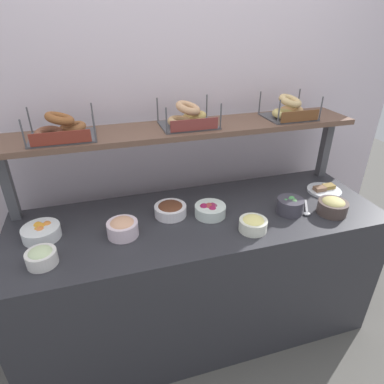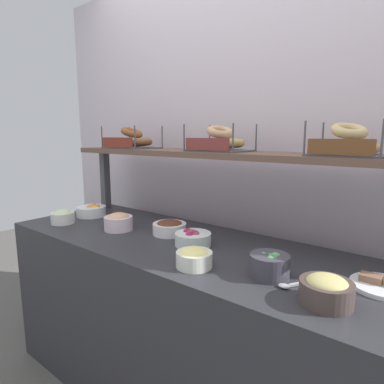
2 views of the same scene
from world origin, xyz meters
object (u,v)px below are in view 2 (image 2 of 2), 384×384
Objects in this scene: bowl_hummus at (326,290)px; serving_spoon_near_plate at (294,284)px; bowl_chocolate_spread at (169,227)px; bowl_scallion_spread at (63,217)px; bowl_beet_salad at (193,238)px; bowl_veggie_mix at (270,265)px; bowl_egg_salad at (194,257)px; bagel_basket_sesame at (219,142)px; serving_plate_white at (383,285)px; bowl_fruit_salad at (92,211)px; bagel_basket_plain at (347,145)px; bowl_lox_spread at (118,221)px; bagel_basket_cinnamon_raisin at (131,141)px.

bowl_hummus is 1.03× the size of serving_spoon_near_plate.
bowl_chocolate_spread is 1.31× the size of bowl_scallion_spread.
bowl_scallion_spread reaches higher than bowl_beet_salad.
bowl_beet_salad is (0.85, 0.17, -0.01)m from bowl_scallion_spread.
bowl_egg_salad is at bearing -160.08° from bowl_veggie_mix.
bowl_beet_salad is 0.56× the size of bagel_basket_sesame.
bowl_beet_salad is (0.21, -0.07, -0.00)m from bowl_chocolate_spread.
serving_plate_white is (1.63, 0.22, -0.03)m from bowl_scallion_spread.
serving_spoon_near_plate is (1.38, 0.05, -0.03)m from bowl_scallion_spread.
bowl_veggie_mix is at bearing -6.36° from bowl_fruit_salad.
serving_spoon_near_plate is at bearing -6.71° from bowl_fruit_salad.
bagel_basket_sesame is (-0.21, 0.48, 0.44)m from bowl_egg_salad.
bowl_egg_salad is (0.37, -0.26, 0.00)m from bowl_chocolate_spread.
serving_spoon_near_plate is (-0.24, -0.17, -0.00)m from serving_plate_white.
bowl_veggie_mix is 0.58m from bagel_basket_plain.
bowl_veggie_mix is at bearing 161.24° from bowl_hummus.
bowl_egg_salad is at bearing -35.39° from bowl_chocolate_spread.
bowl_chocolate_spread is 0.22m from bowl_beet_salad.
bowl_lox_spread is at bearing 167.12° from bowl_egg_salad.
bowl_lox_spread is 0.75× the size of serving_plate_white.
bagel_basket_plain is at bearing 68.25° from bowl_veggie_mix.
serving_spoon_near_plate is (0.54, -0.12, -0.03)m from bowl_beet_salad.
bowl_beet_salad is at bearing -3.12° from bowl_fruit_salad.
bagel_basket_plain reaches higher than bowl_fruit_salad.
bagel_basket_cinnamon_raisin is at bearing 158.80° from bowl_chocolate_spread.
bowl_fruit_salad is at bearing 176.88° from bowl_beet_salad.
bowl_lox_spread is 1.08× the size of bowl_egg_salad.
bowl_lox_spread is 1.14m from bowl_hummus.
bowl_beet_salad is 0.78m from bagel_basket_plain.
bowl_lox_spread is at bearing 176.20° from serving_spoon_near_plate.
bagel_basket_cinnamon_raisin is at bearing 162.63° from bowl_veggie_mix.
bowl_hummus is 0.23m from bowl_veggie_mix.
bowl_fruit_salad is at bearing 165.89° from bowl_lox_spread.
bowl_lox_spread is 0.99× the size of serving_spoon_near_plate.
bagel_basket_plain reaches higher than bowl_hummus.
bowl_lox_spread is at bearing -53.88° from bagel_basket_cinnamon_raisin.
bowl_chocolate_spread is 1.12× the size of serving_spoon_near_plate.
bowl_chocolate_spread is at bearing -165.76° from bagel_basket_plain.
serving_spoon_near_plate is 0.85m from bagel_basket_sesame.
bowl_chocolate_spread is at bearing 1.64° from bowl_fruit_salad.
bowl_fruit_salad is at bearing -127.44° from bagel_basket_cinnamon_raisin.
bowl_beet_salad reaches higher than bowl_chocolate_spread.
bowl_beet_salad is at bearing 11.09° from bowl_scallion_spread.
bagel_basket_cinnamon_raisin is at bearing 163.12° from serving_spoon_near_plate.
bagel_basket_plain is (0.04, 0.38, 0.47)m from serving_spoon_near_plate.
serving_spoon_near_plate is 0.55× the size of bagel_basket_plain.
bowl_scallion_spread is 0.47× the size of bagel_basket_plain.
bagel_basket_cinnamon_raisin is 0.66m from bagel_basket_sesame.
bowl_egg_salad is 0.92× the size of serving_spoon_near_plate.
bagel_basket_plain is at bearing 83.34° from serving_spoon_near_plate.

